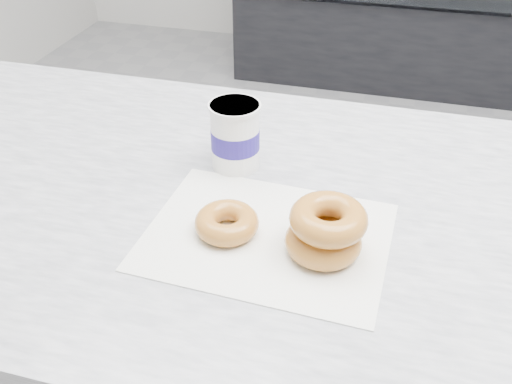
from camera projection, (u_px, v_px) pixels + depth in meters
ground at (437, 345)px, 1.78m from camera, size 5.00×5.00×0.00m
wax_paper at (267, 236)px, 0.81m from camera, size 0.35×0.27×0.00m
donut_single at (227, 223)px, 0.81m from camera, size 0.12×0.12×0.03m
donut_stack at (326, 230)px, 0.76m from camera, size 0.14×0.14×0.07m
coffee_cup at (235, 135)px, 0.93m from camera, size 0.09×0.09×0.11m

